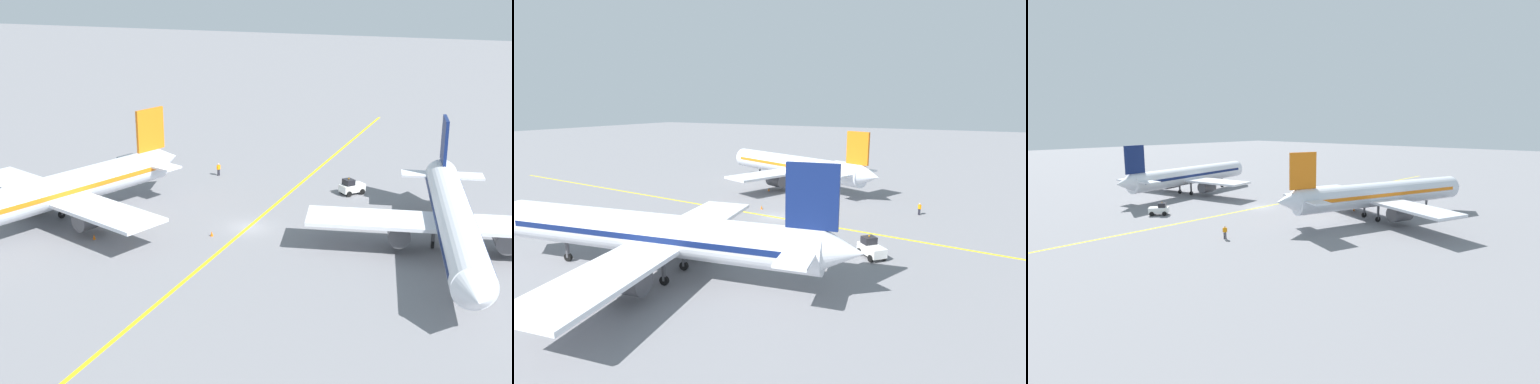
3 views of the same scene
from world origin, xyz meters
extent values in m
plane|color=slate|center=(0.00, 0.00, 0.00)|extent=(400.00, 400.00, 0.00)
cube|color=yellow|center=(0.00, 0.00, 0.00)|extent=(7.39, 119.82, 0.01)
cylinder|color=silver|center=(-21.06, 1.04, 3.80)|extent=(8.82, 30.17, 3.60)
cone|color=silver|center=(-18.16, -15.20, 4.10)|extent=(3.54, 3.49, 3.06)
cube|color=#0F1E51|center=(-21.06, 1.04, 3.95)|extent=(8.34, 27.22, 0.50)
cube|color=silver|center=(-20.89, 0.05, 3.08)|extent=(28.48, 10.05, 0.36)
cylinder|color=#4C4C51|center=(-25.81, -0.83, 1.83)|extent=(2.73, 3.54, 2.20)
cylinder|color=#4C4C51|center=(-15.96, 0.93, 1.83)|extent=(2.73, 3.54, 2.20)
cube|color=#0F1E51|center=(-18.60, -12.74, 8.10)|extent=(1.06, 4.00, 5.00)
cube|color=silver|center=(-18.68, -12.25, 4.20)|extent=(9.28, 3.95, 0.24)
cylinder|color=#4C4C51|center=(-22.75, 10.49, 1.40)|extent=(0.36, 0.36, 2.00)
cylinder|color=black|center=(-22.75, 10.49, 0.40)|extent=(0.42, 0.84, 0.80)
cylinder|color=#4C4C51|center=(-22.28, -1.21, 1.40)|extent=(0.36, 0.36, 2.00)
cylinder|color=black|center=(-22.28, -1.21, 0.40)|extent=(0.42, 0.84, 0.80)
cylinder|color=#4C4C51|center=(-19.13, -0.65, 1.40)|extent=(0.36, 0.36, 2.00)
cylinder|color=black|center=(-19.13, -0.65, 0.40)|extent=(0.42, 0.84, 0.80)
cylinder|color=silver|center=(19.64, 6.56, 3.80)|extent=(14.08, 29.31, 3.60)
cone|color=silver|center=(25.43, 21.69, 3.80)|extent=(4.05, 3.46, 3.42)
cone|color=silver|center=(13.74, -8.85, 4.10)|extent=(3.93, 3.90, 3.06)
cube|color=orange|center=(19.64, 6.56, 3.95)|extent=(13.05, 26.52, 0.50)
cube|color=silver|center=(19.28, 5.63, 3.08)|extent=(28.01, 14.86, 0.36)
cylinder|color=#4C4C51|center=(14.61, 7.41, 1.83)|extent=(3.20, 3.77, 2.20)
cylinder|color=#4C4C51|center=(23.95, 3.84, 1.83)|extent=(3.20, 3.77, 2.20)
cube|color=orange|center=(14.64, -6.52, 8.10)|extent=(1.77, 3.86, 5.00)
cube|color=silver|center=(14.82, -6.05, 4.20)|extent=(9.26, 5.46, 0.24)
cylinder|color=#4C4C51|center=(23.07, 15.53, 1.40)|extent=(0.36, 0.36, 2.00)
cylinder|color=black|center=(23.07, 15.53, 0.40)|extent=(0.55, 0.85, 0.80)
cylinder|color=#4C4C51|center=(17.43, 5.26, 1.40)|extent=(0.36, 0.36, 2.00)
cylinder|color=black|center=(17.43, 5.26, 0.40)|extent=(0.55, 0.85, 0.80)
cylinder|color=#4C4C51|center=(20.42, 4.12, 1.40)|extent=(0.36, 0.36, 2.00)
cylinder|color=black|center=(20.42, 4.12, 0.40)|extent=(0.55, 0.85, 0.80)
cube|color=white|center=(-8.04, -14.83, 0.80)|extent=(3.12, 3.24, 0.90)
cube|color=black|center=(-7.67, -14.42, 1.60)|extent=(1.68, 1.67, 0.70)
sphere|color=orange|center=(-7.67, -14.42, 2.03)|extent=(0.16, 0.16, 0.16)
cylinder|color=black|center=(-7.95, -13.61, 0.35)|extent=(0.65, 0.69, 0.70)
cylinder|color=black|center=(-6.83, -14.61, 0.35)|extent=(0.65, 0.69, 0.70)
cylinder|color=black|center=(-9.25, -15.06, 0.35)|extent=(0.65, 0.69, 0.70)
cylinder|color=black|center=(-8.13, -16.06, 0.35)|extent=(0.65, 0.69, 0.70)
cylinder|color=#23232D|center=(10.25, -16.55, 0.42)|extent=(0.16, 0.16, 0.85)
cylinder|color=#23232D|center=(10.13, -16.72, 0.42)|extent=(0.16, 0.16, 0.85)
cube|color=orange|center=(10.19, -16.64, 1.15)|extent=(0.39, 0.42, 0.60)
cylinder|color=orange|center=(10.33, -16.44, 1.15)|extent=(0.10, 0.10, 0.55)
cylinder|color=orange|center=(10.05, -16.83, 1.15)|extent=(0.10, 0.10, 0.55)
sphere|color=beige|center=(10.19, -16.64, 1.57)|extent=(0.22, 0.22, 0.22)
cone|color=orange|center=(13.69, 8.41, 0.28)|extent=(0.32, 0.32, 0.55)
cone|color=orange|center=(2.71, 3.62, 0.28)|extent=(0.32, 0.32, 0.55)
camera|label=1|loc=(-24.22, 66.67, 27.24)|focal=50.00mm
camera|label=2|loc=(-45.17, -23.52, 14.80)|focal=28.00mm
camera|label=3|loc=(47.95, -48.31, 14.33)|focal=28.00mm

